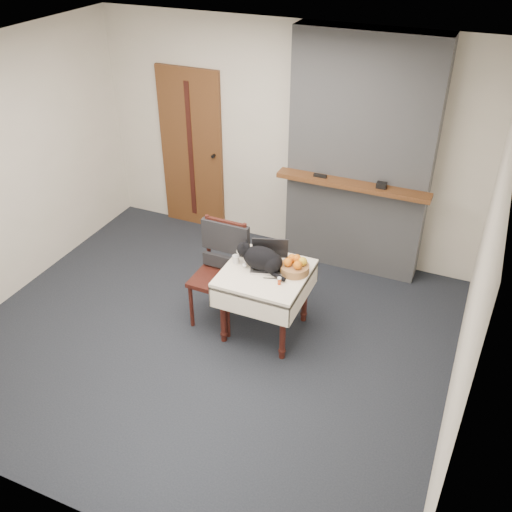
{
  "coord_description": "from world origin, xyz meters",
  "views": [
    {
      "loc": [
        2.12,
        -3.7,
        3.67
      ],
      "look_at": [
        0.39,
        0.28,
        0.88
      ],
      "focal_mm": 40.0,
      "sensor_mm": 36.0,
      "label": 1
    }
  ],
  "objects_px": {
    "cream_jar": "(236,259)",
    "pill_bottle": "(279,281)",
    "fruit_basket": "(295,266)",
    "door": "(192,150)",
    "cat": "(262,259)",
    "chair": "(222,258)",
    "side_table": "(265,281)",
    "laptop": "(269,259)"
  },
  "relations": [
    {
      "from": "pill_bottle",
      "to": "fruit_basket",
      "type": "relative_size",
      "value": 0.27
    },
    {
      "from": "side_table",
      "to": "fruit_basket",
      "type": "xyz_separation_m",
      "value": [
        0.25,
        0.1,
        0.18
      ]
    },
    {
      "from": "cream_jar",
      "to": "chair",
      "type": "height_order",
      "value": "chair"
    },
    {
      "from": "door",
      "to": "cat",
      "type": "distance_m",
      "value": 2.3
    },
    {
      "from": "pill_bottle",
      "to": "fruit_basket",
      "type": "bearing_deg",
      "value": 76.45
    },
    {
      "from": "side_table",
      "to": "chair",
      "type": "relative_size",
      "value": 0.74
    },
    {
      "from": "cream_jar",
      "to": "pill_bottle",
      "type": "bearing_deg",
      "value": -18.24
    },
    {
      "from": "laptop",
      "to": "pill_bottle",
      "type": "distance_m",
      "value": 0.32
    },
    {
      "from": "cat",
      "to": "chair",
      "type": "bearing_deg",
      "value": 174.48
    },
    {
      "from": "fruit_basket",
      "to": "side_table",
      "type": "bearing_deg",
      "value": -157.83
    },
    {
      "from": "cat",
      "to": "cream_jar",
      "type": "xyz_separation_m",
      "value": [
        -0.27,
        0.0,
        -0.08
      ]
    },
    {
      "from": "cat",
      "to": "pill_bottle",
      "type": "bearing_deg",
      "value": -33.3
    },
    {
      "from": "side_table",
      "to": "chair",
      "type": "distance_m",
      "value": 0.5
    },
    {
      "from": "cream_jar",
      "to": "cat",
      "type": "bearing_deg",
      "value": -0.8
    },
    {
      "from": "pill_bottle",
      "to": "side_table",
      "type": "bearing_deg",
      "value": 144.55
    },
    {
      "from": "door",
      "to": "chair",
      "type": "bearing_deg",
      "value": -53.0
    },
    {
      "from": "chair",
      "to": "cream_jar",
      "type": "bearing_deg",
      "value": -16.14
    },
    {
      "from": "side_table",
      "to": "laptop",
      "type": "xyz_separation_m",
      "value": [
        -0.01,
        0.12,
        0.18
      ]
    },
    {
      "from": "cat",
      "to": "fruit_basket",
      "type": "distance_m",
      "value": 0.31
    },
    {
      "from": "side_table",
      "to": "cream_jar",
      "type": "xyz_separation_m",
      "value": [
        -0.31,
        0.03,
        0.15
      ]
    },
    {
      "from": "pill_bottle",
      "to": "chair",
      "type": "xyz_separation_m",
      "value": [
        -0.68,
        0.22,
        -0.07
      ]
    },
    {
      "from": "side_table",
      "to": "fruit_basket",
      "type": "relative_size",
      "value": 2.85
    },
    {
      "from": "door",
      "to": "cream_jar",
      "type": "bearing_deg",
      "value": -50.14
    },
    {
      "from": "pill_bottle",
      "to": "fruit_basket",
      "type": "distance_m",
      "value": 0.25
    },
    {
      "from": "door",
      "to": "fruit_basket",
      "type": "xyz_separation_m",
      "value": [
        1.92,
        -1.54,
        -0.24
      ]
    },
    {
      "from": "side_table",
      "to": "cream_jar",
      "type": "height_order",
      "value": "cream_jar"
    },
    {
      "from": "laptop",
      "to": "chair",
      "type": "height_order",
      "value": "chair"
    },
    {
      "from": "door",
      "to": "pill_bottle",
      "type": "relative_size",
      "value": 27.44
    },
    {
      "from": "laptop",
      "to": "chair",
      "type": "xyz_separation_m",
      "value": [
        -0.48,
        -0.03,
        -0.09
      ]
    },
    {
      "from": "cream_jar",
      "to": "fruit_basket",
      "type": "height_order",
      "value": "fruit_basket"
    },
    {
      "from": "chair",
      "to": "side_table",
      "type": "bearing_deg",
      "value": -8.85
    },
    {
      "from": "cream_jar",
      "to": "side_table",
      "type": "bearing_deg",
      "value": -5.41
    },
    {
      "from": "cream_jar",
      "to": "chair",
      "type": "relative_size",
      "value": 0.07
    },
    {
      "from": "fruit_basket",
      "to": "laptop",
      "type": "bearing_deg",
      "value": 177.05
    },
    {
      "from": "door",
      "to": "cream_jar",
      "type": "distance_m",
      "value": 2.12
    },
    {
      "from": "chair",
      "to": "laptop",
      "type": "bearing_deg",
      "value": 4.74
    },
    {
      "from": "laptop",
      "to": "chair",
      "type": "distance_m",
      "value": 0.49
    },
    {
      "from": "chair",
      "to": "fruit_basket",
      "type": "bearing_deg",
      "value": 2.3
    },
    {
      "from": "door",
      "to": "pill_bottle",
      "type": "distance_m",
      "value": 2.59
    },
    {
      "from": "door",
      "to": "cream_jar",
      "type": "xyz_separation_m",
      "value": [
        1.35,
        -1.62,
        -0.26
      ]
    },
    {
      "from": "pill_bottle",
      "to": "cream_jar",
      "type": "bearing_deg",
      "value": 161.76
    },
    {
      "from": "side_table",
      "to": "cream_jar",
      "type": "distance_m",
      "value": 0.35
    }
  ]
}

